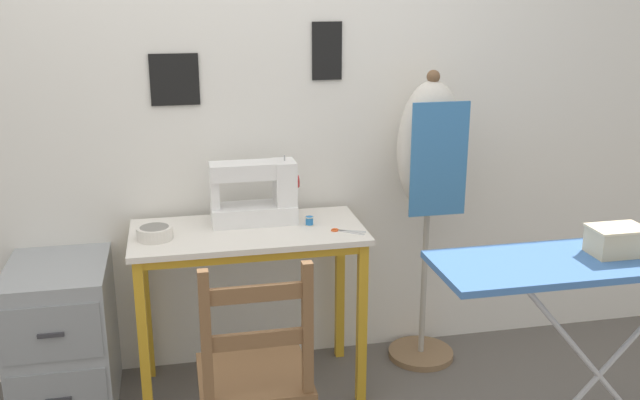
# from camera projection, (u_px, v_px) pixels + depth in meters

# --- Properties ---
(wall_back) EXTENTS (10.00, 0.06, 2.55)m
(wall_back) POSITION_uv_depth(u_px,v_px,m) (237.00, 101.00, 3.20)
(wall_back) COLOR silver
(wall_back) RESTS_ON ground_plane
(sewing_table) EXTENTS (1.00, 0.49, 0.77)m
(sewing_table) POSITION_uv_depth(u_px,v_px,m) (249.00, 256.00, 3.08)
(sewing_table) COLOR silver
(sewing_table) RESTS_ON ground_plane
(sewing_machine) EXTENTS (0.39, 0.16, 0.30)m
(sewing_machine) POSITION_uv_depth(u_px,v_px,m) (258.00, 194.00, 3.12)
(sewing_machine) COLOR white
(sewing_machine) RESTS_ON sewing_table
(fabric_bowl) EXTENTS (0.15, 0.15, 0.05)m
(fabric_bowl) POSITION_uv_depth(u_px,v_px,m) (155.00, 233.00, 2.94)
(fabric_bowl) COLOR silver
(fabric_bowl) RESTS_ON sewing_table
(scissors) EXTENTS (0.14, 0.10, 0.01)m
(scissors) POSITION_uv_depth(u_px,v_px,m) (343.00, 231.00, 3.03)
(scissors) COLOR silver
(scissors) RESTS_ON sewing_table
(thread_spool_near_machine) EXTENTS (0.04, 0.04, 0.04)m
(thread_spool_near_machine) POSITION_uv_depth(u_px,v_px,m) (309.00, 221.00, 3.11)
(thread_spool_near_machine) COLOR #2875C1
(thread_spool_near_machine) RESTS_ON sewing_table
(wooden_chair) EXTENTS (0.40, 0.38, 0.90)m
(wooden_chair) POSITION_uv_depth(u_px,v_px,m) (255.00, 378.00, 2.56)
(wooden_chair) COLOR brown
(wooden_chair) RESTS_ON ground_plane
(filing_cabinet) EXTENTS (0.41, 0.53, 0.65)m
(filing_cabinet) POSITION_uv_depth(u_px,v_px,m) (63.00, 337.00, 3.05)
(filing_cabinet) COLOR #93999E
(filing_cabinet) RESTS_ON ground_plane
(dress_form) EXTENTS (0.32, 0.32, 1.42)m
(dress_form) POSITION_uv_depth(u_px,v_px,m) (430.00, 164.00, 3.26)
(dress_form) COLOR #846647
(dress_form) RESTS_ON ground_plane
(ironing_board) EXTENTS (1.25, 0.36, 0.90)m
(ironing_board) POSITION_uv_depth(u_px,v_px,m) (612.00, 268.00, 2.43)
(ironing_board) COLOR #3D6BAD
(ironing_board) RESTS_ON ground_plane
(storage_box) EXTENTS (0.19, 0.13, 0.10)m
(storage_box) POSITION_uv_depth(u_px,v_px,m) (617.00, 240.00, 2.41)
(storage_box) COLOR beige
(storage_box) RESTS_ON ironing_board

